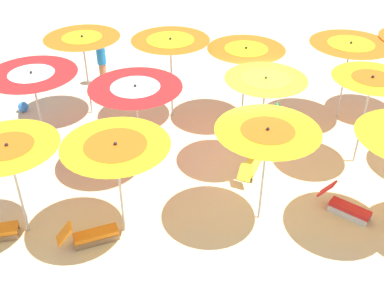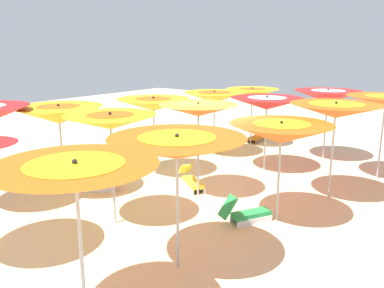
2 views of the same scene
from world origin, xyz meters
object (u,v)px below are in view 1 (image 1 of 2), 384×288
Objects in this scene: beachgoer_0 at (102,61)px; beach_ball at (23,107)px; beach_umbrella_7 at (265,84)px; beach_umbrella_11 at (171,45)px; lounger_1 at (263,116)px; beach_umbrella_1 at (116,152)px; beach_umbrella_6 at (136,94)px; lounger_4 at (91,235)px; beach_umbrella_0 at (9,153)px; beach_umbrella_2 at (267,138)px; beach_umbrella_8 at (371,84)px; beach_umbrella_10 at (83,43)px; beach_umbrella_12 at (246,55)px; beach_umbrella_5 at (33,81)px; beach_umbrella_13 at (350,50)px; lounger_2 at (251,167)px; lounger_3 at (346,206)px.

beachgoer_0 is 2.99m from beach_ball.
beach_umbrella_11 reaches higher than beach_umbrella_7.
beach_umbrella_1 is at bearing 70.22° from lounger_1.
beach_ball is (-1.90, -7.12, -0.06)m from lounger_1.
lounger_4 is at bearing -25.86° from beach_umbrella_6.
beach_umbrella_0 is 5.07m from beach_umbrella_2.
beach_umbrella_1 is at bearing -19.47° from beach_umbrella_11.
beach_umbrella_8 is at bearing 54.09° from beach_umbrella_11.
beach_umbrella_2 is (0.09, 3.00, 0.07)m from beach_umbrella_1.
beach_umbrella_6 is 5.24m from beachgoer_0.
beach_umbrella_0 is 0.91× the size of beach_umbrella_10.
beach_umbrella_8 reaches higher than beach_umbrella_1.
beach_umbrella_6 is 3.80m from beach_umbrella_12.
beach_umbrella_1 is 0.92× the size of beach_umbrella_10.
beach_umbrella_5 is 6.52m from lounger_1.
beach_umbrella_12 is at bearing -99.57° from beach_umbrella_13.
lounger_2 is at bearing -101.04° from beachgoer_0.
beach_umbrella_2 reaches higher than beach_umbrella_6.
lounger_2 is (0.77, 2.73, -1.91)m from beach_umbrella_6.
beach_umbrella_10 reaches higher than beach_umbrella_13.
beach_umbrella_8 is 3.55m from lounger_1.
beach_umbrella_2 is 1.01× the size of beach_umbrella_6.
beach_umbrella_13 is 7.60× the size of beach_ball.
beach_umbrella_7 reaches higher than beach_umbrella_5.
beach_umbrella_11 is at bearing 76.45° from beach_umbrella_10.
lounger_2 is at bearing -179.32° from lounger_3.
beach_umbrella_13 is (-0.54, 8.53, 0.00)m from beach_umbrella_5.
beach_ball is (-1.45, -6.58, -1.83)m from beach_umbrella_12.
beach_umbrella_12 is (-1.03, 5.66, -0.17)m from beach_umbrella_5.
beach_ball is (-3.47, -3.36, -1.95)m from beach_umbrella_6.
beach_umbrella_13 is 3.04m from lounger_1.
beach_umbrella_5 is 1.03× the size of beach_umbrella_6.
beach_umbrella_13 reaches higher than beachgoer_0.
beach_umbrella_8 is at bearing -56.50° from lounger_2.
beach_umbrella_1 is 5.74m from beach_umbrella_12.
beach_umbrella_13 is at bearing 93.65° from beach_umbrella_5.
beach_umbrella_5 is at bearing 20.36° from beach_ball.
beach_umbrella_1 is at bearing -130.39° from beachgoer_0.
beach_umbrella_7 is 1.94× the size of lounger_2.
beach_umbrella_6 is (0.99, 2.44, -0.06)m from beach_umbrella_5.
beach_umbrella_10 is 1.10× the size of beach_umbrella_12.
beach_umbrella_12 is at bearing 77.19° from beach_umbrella_10.
beach_umbrella_13 reaches higher than beach_umbrella_0.
beach_umbrella_6 is at bearing -162.54° from lounger_3.
beach_umbrella_7 is at bearing 164.06° from beach_umbrella_2.
beach_umbrella_13 is 2.16× the size of lounger_3.
beach_umbrella_1 is 6.71m from beach_ball.
beach_umbrella_2 is 0.98× the size of beach_umbrella_5.
beach_umbrella_7 is at bearing 34.62° from beach_umbrella_11.
beach_umbrella_5 is 1.86× the size of lounger_4.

